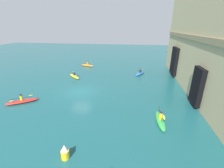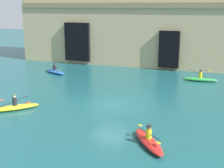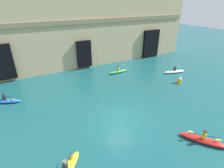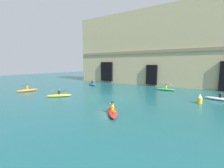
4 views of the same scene
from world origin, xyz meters
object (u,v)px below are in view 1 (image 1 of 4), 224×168
object	(u,v)px
marker_buoy	(65,152)
kayak_orange	(88,65)
kayak_yellow	(74,76)
kayak_red	(22,101)
kayak_blue	(140,73)
kayak_green	(160,120)

from	to	relation	value
marker_buoy	kayak_orange	bearing A→B (deg)	-165.54
kayak_yellow	kayak_red	world-z (taller)	kayak_yellow
kayak_blue	kayak_red	size ratio (longest dim) A/B	0.98
kayak_yellow	kayak_blue	bearing A→B (deg)	-118.98
kayak_orange	kayak_yellow	world-z (taller)	kayak_orange
kayak_blue	kayak_yellow	bearing A→B (deg)	-46.96
kayak_orange	kayak_yellow	xyz separation A→B (m)	(7.88, 0.09, -0.03)
kayak_green	kayak_orange	bearing A→B (deg)	31.53
kayak_green	kayak_yellow	xyz separation A→B (m)	(-11.47, -13.20, -0.00)
kayak_green	marker_buoy	distance (m)	8.73
kayak_blue	kayak_green	bearing A→B (deg)	32.26
kayak_orange	kayak_red	world-z (taller)	kayak_orange
kayak_blue	marker_buoy	bearing A→B (deg)	11.37
kayak_blue	kayak_orange	world-z (taller)	kayak_orange
kayak_yellow	marker_buoy	size ratio (longest dim) A/B	2.59
kayak_orange	kayak_green	bearing A→B (deg)	142.10
kayak_red	marker_buoy	size ratio (longest dim) A/B	2.93
kayak_yellow	marker_buoy	distance (m)	17.89
kayak_yellow	marker_buoy	bearing A→B (deg)	154.40
kayak_orange	marker_buoy	bearing A→B (deg)	122.08
kayak_orange	kayak_green	xyz separation A→B (m)	(19.35, 13.29, -0.03)
kayak_green	marker_buoy	bearing A→B (deg)	124.35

